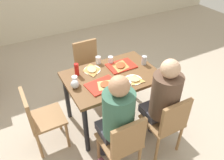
{
  "coord_description": "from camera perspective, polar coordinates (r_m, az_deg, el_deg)",
  "views": [
    {
      "loc": [
        -1.09,
        -2.01,
        2.39
      ],
      "look_at": [
        0.0,
        0.0,
        0.69
      ],
      "focal_mm": 35.9,
      "sensor_mm": 36.0,
      "label": 1
    }
  ],
  "objects": [
    {
      "name": "chair_near_right",
      "position": [
        2.65,
        13.92,
        -10.34
      ],
      "size": [
        0.4,
        0.4,
        0.86
      ],
      "color": "#9E7247",
      "rests_on": "ground_plane"
    },
    {
      "name": "paper_plate_near_edge",
      "position": [
        2.73,
        5.4,
        0.05
      ],
      "size": [
        0.22,
        0.22,
        0.01
      ],
      "primitive_type": "cylinder",
      "color": "white",
      "rests_on": "main_table"
    },
    {
      "name": "ground_plane",
      "position": [
        3.32,
        -0.0,
        -9.8
      ],
      "size": [
        10.0,
        10.0,
        0.02
      ],
      "primitive_type": "cube",
      "color": "#B7A893"
    },
    {
      "name": "foil_bundle",
      "position": [
        2.61,
        -9.43,
        -1.09
      ],
      "size": [
        0.1,
        0.1,
        0.1
      ],
      "primitive_type": "sphere",
      "color": "silver",
      "rests_on": "main_table"
    },
    {
      "name": "pizza_slice_b",
      "position": [
        2.95,
        2.2,
        3.71
      ],
      "size": [
        0.28,
        0.28,
        0.02
      ],
      "color": "#C68C47",
      "rests_on": "tray_red_far"
    },
    {
      "name": "main_table",
      "position": [
        2.87,
        -0.0,
        -0.46
      ],
      "size": [
        1.17,
        0.78,
        0.77
      ],
      "color": "brown",
      "rests_on": "ground_plane"
    },
    {
      "name": "soda_can",
      "position": [
        3.02,
        8.17,
        4.99
      ],
      "size": [
        0.07,
        0.07,
        0.12
      ],
      "primitive_type": "cylinder",
      "color": "#B7BCC6",
      "rests_on": "main_table"
    },
    {
      "name": "chair_left_end",
      "position": [
        2.76,
        -18.16,
        -8.92
      ],
      "size": [
        0.4,
        0.4,
        0.86
      ],
      "color": "#9E7247",
      "rests_on": "ground_plane"
    },
    {
      "name": "tray_red_far",
      "position": [
        2.97,
        2.39,
        3.63
      ],
      "size": [
        0.36,
        0.26,
        0.02
      ],
      "primitive_type": "cube",
      "rotation": [
        0.0,
        0.0,
        -0.0
      ],
      "color": "red",
      "rests_on": "main_table"
    },
    {
      "name": "person_in_brown_jacket",
      "position": [
        2.55,
        12.72,
        -4.6
      ],
      "size": [
        0.32,
        0.42,
        1.27
      ],
      "color": "#383842",
      "rests_on": "ground_plane"
    },
    {
      "name": "condiment_bottle",
      "position": [
        2.8,
        -8.98,
        2.68
      ],
      "size": [
        0.06,
        0.06,
        0.16
      ],
      "primitive_type": "cylinder",
      "color": "red",
      "rests_on": "main_table"
    },
    {
      "name": "plastic_cup_a",
      "position": [
        3.02,
        -3.52,
        5.1
      ],
      "size": [
        0.07,
        0.07,
        0.1
      ],
      "primitive_type": "cylinder",
      "color": "white",
      "rests_on": "main_table"
    },
    {
      "name": "chair_far_side",
      "position": [
        3.54,
        -6.02,
        4.09
      ],
      "size": [
        0.4,
        0.4,
        0.86
      ],
      "color": "#9E7247",
      "rests_on": "ground_plane"
    },
    {
      "name": "paper_plate_center",
      "position": [
        2.9,
        -5.08,
        2.53
      ],
      "size": [
        0.22,
        0.22,
        0.01
      ],
      "primitive_type": "cylinder",
      "color": "white",
      "rests_on": "main_table"
    },
    {
      "name": "chair_near_left",
      "position": [
        2.4,
        2.82,
        -15.54
      ],
      "size": [
        0.4,
        0.4,
        0.86
      ],
      "color": "#9E7247",
      "rests_on": "ground_plane"
    },
    {
      "name": "pizza_slice_c",
      "position": [
        2.89,
        -5.18,
        2.71
      ],
      "size": [
        0.23,
        0.27,
        0.02
      ],
      "color": "#C68C47",
      "rests_on": "paper_plate_center"
    },
    {
      "name": "pizza_slice_a",
      "position": [
        2.61,
        -1.71,
        -1.15
      ],
      "size": [
        0.24,
        0.23,
        0.02
      ],
      "color": "#DBAD60",
      "rests_on": "tray_red_near"
    },
    {
      "name": "tray_red_near",
      "position": [
        2.63,
        -2.49,
        -1.34
      ],
      "size": [
        0.39,
        0.3,
        0.02
      ],
      "primitive_type": "cube",
      "rotation": [
        0.0,
        0.0,
        0.1
      ],
      "color": "red",
      "rests_on": "main_table"
    },
    {
      "name": "plastic_cup_b",
      "position": [
        2.56,
        4.14,
        -1.43
      ],
      "size": [
        0.07,
        0.07,
        0.1
      ],
      "primitive_type": "cylinder",
      "color": "white",
      "rests_on": "main_table"
    },
    {
      "name": "plastic_cup_c",
      "position": [
        2.67,
        -9.45,
        -0.0
      ],
      "size": [
        0.07,
        0.07,
        0.1
      ],
      "primitive_type": "cylinder",
      "color": "white",
      "rests_on": "main_table"
    },
    {
      "name": "person_in_red",
      "position": [
        2.29,
        1.18,
        -9.32
      ],
      "size": [
        0.32,
        0.42,
        1.27
      ],
      "color": "#383842",
      "rests_on": "ground_plane"
    },
    {
      "name": "plastic_cup_d",
      "position": [
        3.01,
        -0.36,
        5.11
      ],
      "size": [
        0.07,
        0.07,
        0.1
      ],
      "primitive_type": "cylinder",
      "color": "white",
      "rests_on": "main_table"
    },
    {
      "name": "pizza_slice_d",
      "position": [
        2.72,
        5.58,
        0.16
      ],
      "size": [
        0.26,
        0.25,
        0.02
      ],
      "color": "tan",
      "rests_on": "paper_plate_near_edge"
    }
  ]
}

